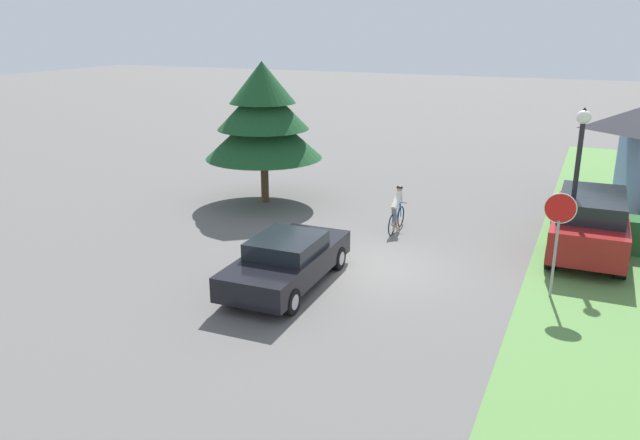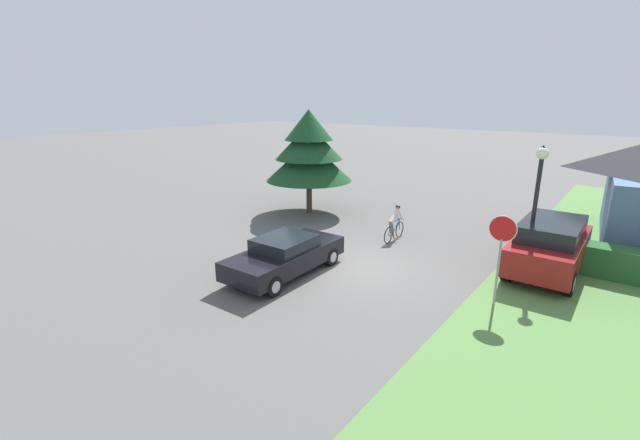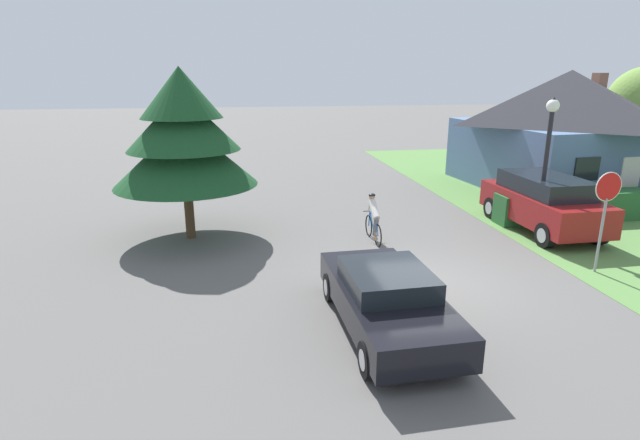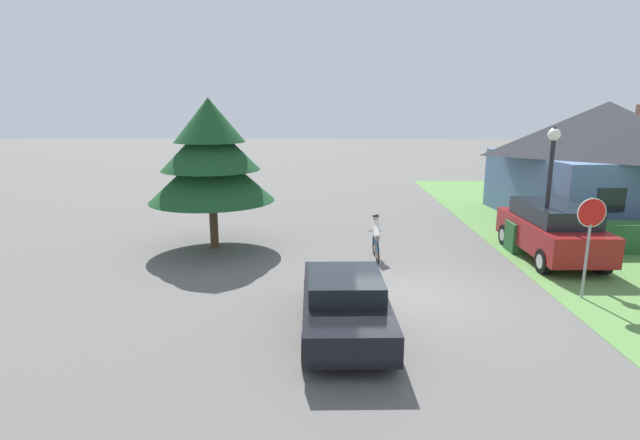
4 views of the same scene
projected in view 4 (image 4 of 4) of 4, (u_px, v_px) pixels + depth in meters
name	position (u px, v px, depth m)	size (l,w,h in m)	color
ground_plane	(403.00, 298.00, 13.41)	(140.00, 140.00, 0.00)	#5B5956
cottage_house	(603.00, 159.00, 22.36)	(8.81, 9.09, 5.28)	slate
sedan_left_lane	(345.00, 302.00, 11.31)	(2.01, 4.65, 1.34)	black
cyclist	(376.00, 238.00, 16.71)	(0.44, 1.77, 1.51)	black
parked_suv_right	(552.00, 230.00, 16.77)	(2.14, 4.82, 1.87)	maroon
stop_sign	(590.00, 227.00, 12.99)	(0.77, 0.07, 2.73)	gray
street_lamp	(550.00, 172.00, 15.72)	(0.39, 0.39, 4.45)	black
conifer_tall_near	(211.00, 158.00, 17.52)	(4.44, 4.44, 5.35)	#4C3823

